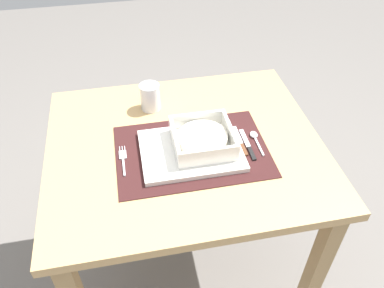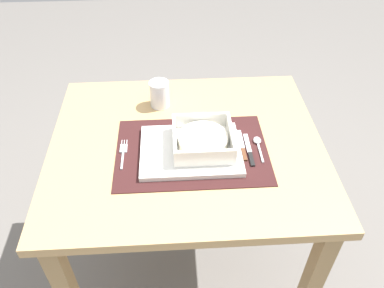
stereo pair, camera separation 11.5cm
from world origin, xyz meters
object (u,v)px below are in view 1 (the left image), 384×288
spoon (255,137)px  bread_knife (241,143)px  butter_knife (248,146)px  drinking_glass (150,98)px  fork (123,158)px  dining_table (185,169)px  porridge_bowl (203,140)px

spoon → bread_knife: (-0.05, -0.01, -0.00)m
butter_knife → drinking_glass: (-0.27, 0.26, 0.04)m
butter_knife → bread_knife: size_ratio=1.05×
butter_knife → fork: bearing=175.0°
fork → spoon: spoon is taller
fork → drinking_glass: (0.11, 0.24, 0.04)m
dining_table → bread_knife: bread_knife is taller
fork → dining_table: bearing=10.3°
dining_table → drinking_glass: bearing=111.9°
butter_knife → drinking_glass: bearing=134.3°
spoon → drinking_glass: (-0.30, 0.23, 0.03)m
butter_knife → bread_knife: (-0.02, 0.02, 0.00)m
spoon → bread_knife: size_ratio=0.82×
dining_table → porridge_bowl: (0.05, -0.04, 0.15)m
bread_knife → drinking_glass: bearing=139.8°
porridge_bowl → bread_knife: bearing=0.8°
dining_table → fork: (-0.19, -0.04, 0.12)m
fork → drinking_glass: 0.27m
drinking_glass → butter_knife: bearing=-44.1°
dining_table → spoon: bearing=-5.8°
fork → drinking_glass: size_ratio=1.37×
porridge_bowl → fork: bearing=179.3°
fork → butter_knife: (0.38, -0.02, 0.00)m
porridge_bowl → fork: porridge_bowl is taller
spoon → drinking_glass: size_ratio=1.20×
dining_table → butter_knife: bearing=-17.1°
dining_table → butter_knife: 0.23m
spoon → bread_knife: 0.05m
spoon → drinking_glass: bearing=144.0°
porridge_bowl → butter_knife: size_ratio=1.25×
bread_knife → drinking_glass: drinking_glass is taller
porridge_bowl → bread_knife: (0.12, 0.00, -0.04)m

